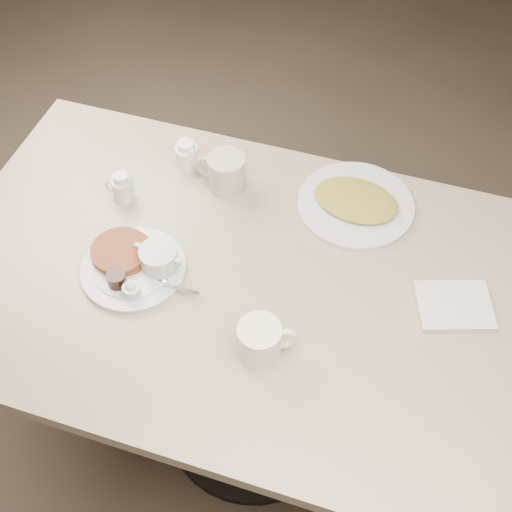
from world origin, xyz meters
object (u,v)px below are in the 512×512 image
(creamer_left, at_px, (122,187))
(hash_plate, at_px, (356,203))
(main_plate, at_px, (136,263))
(creamer_right, at_px, (186,155))
(diner_table, at_px, (254,320))
(coffee_mug_far, at_px, (225,173))
(coffee_mug_near, at_px, (261,340))

(creamer_left, xyz_separation_m, hash_plate, (0.57, 0.15, -0.02))
(main_plate, relative_size, creamer_left, 3.90)
(creamer_right, bearing_deg, diner_table, -47.45)
(creamer_left, bearing_deg, hash_plate, 14.56)
(creamer_left, bearing_deg, coffee_mug_far, 26.22)
(coffee_mug_near, bearing_deg, diner_table, 112.98)
(coffee_mug_far, distance_m, hash_plate, 0.34)
(main_plate, bearing_deg, creamer_left, 122.06)
(creamer_right, bearing_deg, main_plate, -87.49)
(diner_table, bearing_deg, coffee_mug_near, -67.02)
(main_plate, height_order, coffee_mug_far, coffee_mug_far)
(main_plate, xyz_separation_m, creamer_right, (-0.02, 0.36, 0.01))
(coffee_mug_far, distance_m, creamer_right, 0.13)
(coffee_mug_far, height_order, creamer_left, coffee_mug_far)
(hash_plate, bearing_deg, diner_table, -120.20)
(creamer_right, bearing_deg, coffee_mug_far, -19.63)
(diner_table, distance_m, coffee_mug_near, 0.29)
(coffee_mug_far, xyz_separation_m, hash_plate, (0.34, 0.03, -0.04))
(diner_table, relative_size, main_plate, 4.80)
(creamer_left, xyz_separation_m, creamer_right, (0.11, 0.16, -0.00))
(coffee_mug_near, relative_size, coffee_mug_far, 1.02)
(diner_table, height_order, coffee_mug_near, coffee_mug_near)
(main_plate, height_order, creamer_left, creamer_left)
(main_plate, xyz_separation_m, creamer_left, (-0.13, 0.20, 0.01))
(creamer_left, distance_m, creamer_right, 0.19)
(coffee_mug_near, distance_m, hash_plate, 0.48)
(main_plate, xyz_separation_m, hash_plate, (0.44, 0.35, -0.01))
(coffee_mug_far, relative_size, creamer_left, 1.76)
(hash_plate, bearing_deg, creamer_left, -165.44)
(coffee_mug_far, bearing_deg, hash_plate, 5.52)
(creamer_left, distance_m, hash_plate, 0.59)
(hash_plate, bearing_deg, main_plate, -141.76)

